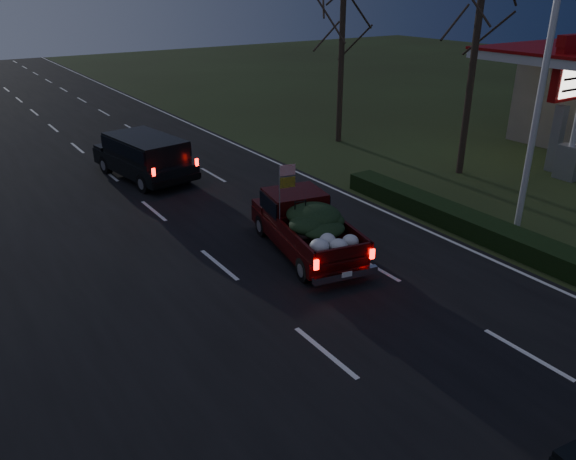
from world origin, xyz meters
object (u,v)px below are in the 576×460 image
light_pole (548,55)px  pickup_truck (306,223)px  gas_price_pylon (568,81)px  lead_suv (145,153)px

light_pole → pickup_truck: light_pole is taller
light_pole → pickup_truck: (-6.90, 2.40, -4.56)m
pickup_truck → light_pole: bearing=-8.0°
gas_price_pylon → lead_suv: gas_price_pylon is taller
light_pole → gas_price_pylon: (6.50, 2.99, -1.71)m
light_pole → pickup_truck: bearing=160.9°
light_pole → lead_suv: (-8.36, 11.60, -4.39)m
lead_suv → gas_price_pylon: bearing=-38.2°
lead_suv → light_pole: bearing=-62.4°
gas_price_pylon → lead_suv: size_ratio=1.06×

